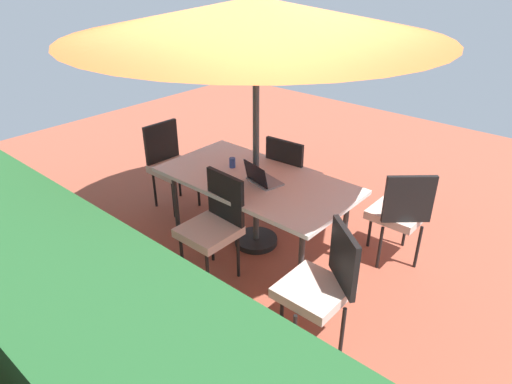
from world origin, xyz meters
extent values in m
cube|color=#9E4C38|center=(0.00, 0.00, -0.01)|extent=(10.00, 10.00, 0.02)
cube|color=#235628|center=(0.00, 2.26, 0.69)|extent=(6.30, 0.79, 1.39)
cube|color=white|center=(0.00, 0.00, 0.72)|extent=(1.93, 1.01, 0.04)
cylinder|color=#333333|center=(-0.81, -0.35, 0.35)|extent=(0.05, 0.05, 0.70)
cylinder|color=#333333|center=(0.81, -0.35, 0.35)|extent=(0.05, 0.05, 0.70)
cylinder|color=#333333|center=(-0.81, 0.35, 0.35)|extent=(0.05, 0.05, 0.70)
cylinder|color=#333333|center=(0.81, 0.35, 0.35)|extent=(0.05, 0.05, 0.70)
cylinder|color=#4C4C4C|center=(0.00, 0.00, 1.15)|extent=(0.06, 0.06, 2.31)
cone|color=orange|center=(0.00, 0.00, 2.20)|extent=(3.18, 3.18, 0.31)
cylinder|color=black|center=(0.00, 0.00, 0.03)|extent=(0.44, 0.44, 0.06)
cube|color=beige|center=(0.05, -0.69, 0.49)|extent=(0.46, 0.46, 0.08)
cube|color=black|center=(0.03, -0.48, 0.76)|extent=(0.44, 0.07, 0.45)
cylinder|color=black|center=(-0.12, -0.88, 0.23)|extent=(0.03, 0.03, 0.45)
cylinder|color=black|center=(0.24, -0.85, 0.23)|extent=(0.03, 0.03, 0.45)
cylinder|color=black|center=(-0.15, -0.52, 0.23)|extent=(0.03, 0.03, 0.45)
cylinder|color=black|center=(0.21, -0.49, 0.23)|extent=(0.03, 0.03, 0.45)
cube|color=beige|center=(1.21, 0.02, 0.49)|extent=(0.46, 0.46, 0.08)
cube|color=black|center=(1.42, 0.01, 0.76)|extent=(0.06, 0.44, 0.45)
cylinder|color=black|center=(1.04, 0.21, 0.23)|extent=(0.03, 0.03, 0.45)
cylinder|color=black|center=(1.03, -0.15, 0.23)|extent=(0.03, 0.03, 0.45)
cylinder|color=black|center=(1.40, 0.19, 0.23)|extent=(0.03, 0.03, 0.45)
cylinder|color=black|center=(1.39, -0.17, 0.23)|extent=(0.03, 0.03, 0.45)
cube|color=beige|center=(-1.19, 0.74, 0.49)|extent=(0.46, 0.46, 0.08)
cube|color=black|center=(-1.32, 0.57, 0.76)|extent=(0.37, 0.30, 0.45)
cylinder|color=black|center=(-0.94, 0.77, 0.23)|extent=(0.03, 0.03, 0.45)
cylinder|color=black|center=(-1.22, 0.99, 0.23)|extent=(0.03, 0.03, 0.45)
cylinder|color=black|center=(-1.16, 0.48, 0.23)|extent=(0.03, 0.03, 0.45)
cylinder|color=black|center=(-1.44, 0.71, 0.23)|extent=(0.03, 0.03, 0.45)
cube|color=beige|center=(-1.16, -0.70, 0.49)|extent=(0.46, 0.46, 0.08)
cube|color=black|center=(-1.30, -0.54, 0.76)|extent=(0.35, 0.32, 0.45)
cylinder|color=black|center=(-1.17, -0.95, 0.23)|extent=(0.03, 0.03, 0.45)
cylinder|color=black|center=(-0.90, -0.71, 0.23)|extent=(0.03, 0.03, 0.45)
cylinder|color=black|center=(-1.41, -0.69, 0.23)|extent=(0.03, 0.03, 0.45)
cylinder|color=black|center=(-1.15, -0.44, 0.23)|extent=(0.03, 0.03, 0.45)
cube|color=beige|center=(-0.05, 0.69, 0.49)|extent=(0.46, 0.46, 0.08)
cube|color=black|center=(-0.06, 0.48, 0.76)|extent=(0.44, 0.07, 0.45)
cylinder|color=black|center=(0.14, 0.86, 0.23)|extent=(0.03, 0.03, 0.45)
cylinder|color=black|center=(-0.21, 0.88, 0.23)|extent=(0.03, 0.03, 0.45)
cylinder|color=black|center=(0.12, 0.50, 0.23)|extent=(0.03, 0.03, 0.45)
cylinder|color=black|center=(-0.24, 0.52, 0.23)|extent=(0.03, 0.03, 0.45)
cube|color=gray|center=(-0.12, 0.01, 0.75)|extent=(0.36, 0.29, 0.02)
cube|color=black|center=(-0.09, 0.11, 0.86)|extent=(0.32, 0.12, 0.20)
cylinder|color=#334C99|center=(0.35, -0.04, 0.79)|extent=(0.06, 0.06, 0.10)
camera|label=1|loc=(-2.55, 2.93, 2.64)|focal=31.58mm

